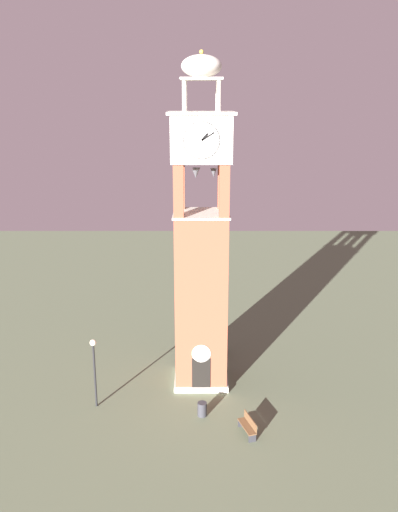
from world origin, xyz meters
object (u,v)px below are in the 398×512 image
Objects in this scene: park_bench at (246,425)px; lamp_post at (92,361)px; clock_tower at (199,257)px; trash_bin at (200,409)px.

park_bench is 0.40× the size of lamp_post.
clock_tower is 11.69× the size of park_bench.
clock_tower is 4.69× the size of lamp_post.
clock_tower is 8.61m from trash_bin.
lamp_post is (-5.98, -3.02, -5.19)m from clock_tower.
clock_tower reaches higher than trash_bin.
trash_bin is (6.03, -0.97, -2.44)m from lamp_post.
trash_bin is (-2.39, 1.69, -0.08)m from park_bench.
clock_tower is 24.23× the size of trash_bin.
park_bench is 9.14m from lamp_post.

